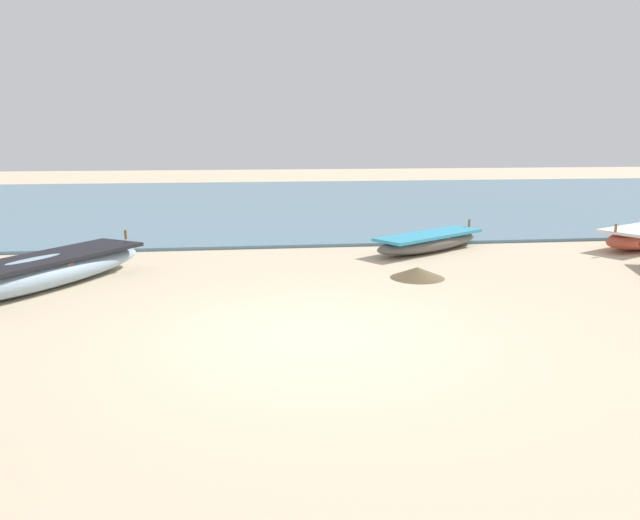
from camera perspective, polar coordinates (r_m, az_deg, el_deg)
name	(u,v)px	position (r m, az deg, el deg)	size (l,w,h in m)	color
ground	(314,336)	(8.49, -0.53, -7.20)	(80.00, 80.00, 0.00)	beige
sea_water	(267,202)	(24.76, -5.04, 5.50)	(60.00, 20.00, 0.08)	slate
fishing_boat_0	(35,273)	(12.03, -25.43, -1.11)	(3.75, 4.77, 0.78)	#8CA5B7
fishing_boat_5	(429,241)	(14.69, 10.29, 1.74)	(3.38, 2.65, 0.63)	#5B5651
debris_pile_0	(417,273)	(11.94, 9.22, -1.18)	(1.07, 1.07, 0.21)	brown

